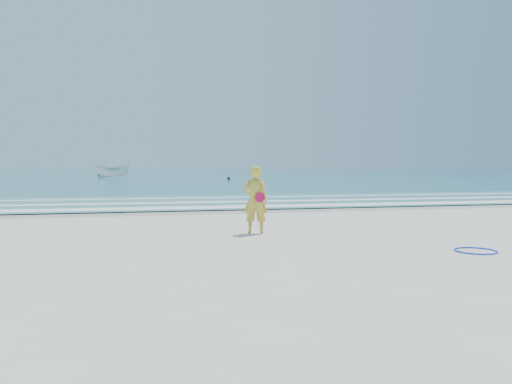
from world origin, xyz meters
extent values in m
plane|color=silver|center=(0.00, 0.00, 0.00)|extent=(400.00, 400.00, 0.00)
cube|color=#B2A893|center=(0.00, 9.00, 0.00)|extent=(400.00, 2.40, 0.00)
cube|color=#19727F|center=(0.00, 105.00, 0.02)|extent=(400.00, 190.00, 0.04)
cube|color=#59B7AD|center=(0.00, 14.00, 0.04)|extent=(400.00, 10.00, 0.01)
cube|color=white|center=(0.00, 10.30, 0.05)|extent=(400.00, 1.40, 0.01)
cube|color=white|center=(0.00, 13.20, 0.05)|extent=(400.00, 0.90, 0.01)
cube|color=white|center=(0.00, 16.50, 0.05)|extent=(400.00, 0.60, 0.01)
torus|color=#0C32E0|center=(3.87, -1.33, 0.02)|extent=(1.01, 1.01, 0.03)
imported|color=silver|center=(-6.67, 66.84, 1.02)|extent=(5.44, 3.57, 1.97)
sphere|color=black|center=(8.14, 51.72, 0.22)|extent=(0.36, 0.36, 0.36)
imported|color=gold|center=(0.07, 2.41, 0.88)|extent=(0.73, 0.57, 1.76)
cylinder|color=#D31248|center=(0.15, 2.23, 0.96)|extent=(0.27, 0.08, 0.27)
camera|label=1|loc=(-2.88, -10.22, 1.77)|focal=35.00mm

